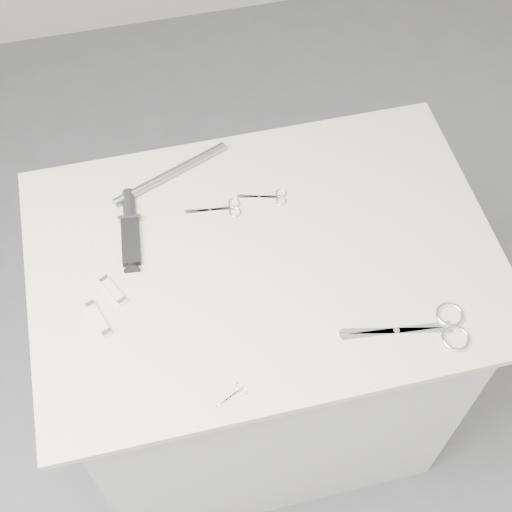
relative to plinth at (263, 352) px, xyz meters
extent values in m
cube|color=slate|center=(0.00, 0.00, -0.46)|extent=(4.00, 4.00, 0.01)
cube|color=beige|center=(0.00, 0.00, 0.00)|extent=(0.90, 0.60, 0.90)
cube|color=beige|center=(0.00, 0.00, 0.46)|extent=(1.00, 0.70, 0.02)
cube|color=white|center=(0.21, -0.24, 0.47)|extent=(0.22, 0.07, 0.00)
cylinder|color=white|center=(0.21, -0.24, 0.47)|extent=(0.01, 0.01, 0.01)
torus|color=white|center=(0.33, -0.23, 0.47)|extent=(0.06, 0.06, 0.01)
torus|color=white|center=(0.32, -0.28, 0.47)|extent=(0.06, 0.06, 0.01)
cube|color=white|center=(-0.09, 0.14, 0.47)|extent=(0.11, 0.03, 0.00)
cylinder|color=white|center=(-0.09, 0.14, 0.47)|extent=(0.01, 0.01, 0.00)
torus|color=white|center=(-0.03, 0.15, 0.47)|extent=(0.03, 0.03, 0.00)
torus|color=white|center=(-0.04, 0.12, 0.47)|extent=(0.03, 0.03, 0.00)
cube|color=white|center=(0.03, 0.15, 0.47)|extent=(0.10, 0.04, 0.00)
cylinder|color=white|center=(0.03, 0.15, 0.47)|extent=(0.01, 0.01, 0.00)
torus|color=white|center=(0.08, 0.15, 0.47)|extent=(0.03, 0.03, 0.00)
torus|color=white|center=(0.07, 0.13, 0.47)|extent=(0.03, 0.03, 0.00)
cube|color=white|center=(-0.14, -0.30, 0.47)|extent=(0.06, 0.03, 0.00)
cylinder|color=white|center=(-0.14, -0.30, 0.47)|extent=(0.00, 0.00, 0.00)
torus|color=white|center=(-0.12, -0.28, 0.47)|extent=(0.02, 0.02, 0.00)
torus|color=white|center=(-0.11, -0.29, 0.47)|extent=(0.02, 0.02, 0.00)
cube|color=black|center=(-0.27, 0.10, 0.48)|extent=(0.05, 0.12, 0.01)
cube|color=gray|center=(-0.27, 0.16, 0.48)|extent=(0.05, 0.01, 0.02)
cylinder|color=black|center=(-0.26, 0.19, 0.48)|extent=(0.03, 0.08, 0.02)
cube|color=beige|center=(-0.36, -0.08, 0.48)|extent=(0.04, 0.09, 0.01)
cube|color=white|center=(-0.37, -0.04, 0.48)|extent=(0.02, 0.02, 0.01)
cube|color=white|center=(-0.35, -0.11, 0.48)|extent=(0.02, 0.02, 0.01)
cube|color=beige|center=(-0.32, -0.02, 0.47)|extent=(0.05, 0.07, 0.01)
cube|color=white|center=(-0.34, 0.01, 0.48)|extent=(0.02, 0.02, 0.01)
cube|color=white|center=(-0.31, -0.05, 0.48)|extent=(0.02, 0.02, 0.01)
cylinder|color=gray|center=(-0.16, 0.26, 0.48)|extent=(0.28, 0.13, 0.02)
camera|label=1|loc=(-0.21, -0.81, 1.73)|focal=50.00mm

